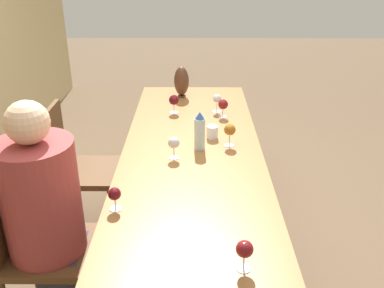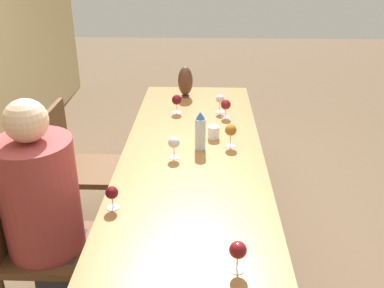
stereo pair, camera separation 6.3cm
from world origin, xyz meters
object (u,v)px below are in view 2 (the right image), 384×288
at_px(wine_glass_4, 226,105).
at_px(person_near, 45,212).
at_px(wine_glass_0, 231,131).
at_px(wine_glass_6, 220,100).
at_px(vase, 185,81).
at_px(wine_glass_2, 177,100).
at_px(chair_far, 78,164).
at_px(water_bottle, 200,131).
at_px(wine_glass_5, 112,193).
at_px(wine_glass_1, 238,251).
at_px(chair_near, 34,240).
at_px(water_tumbler, 214,132).
at_px(wine_glass_3, 174,143).

xyz_separation_m(wine_glass_4, person_near, (-1.16, 0.94, -0.16)).
xyz_separation_m(wine_glass_0, wine_glass_6, (0.59, 0.05, -0.01)).
bearing_deg(person_near, vase, -21.43).
relative_size(wine_glass_2, chair_far, 0.15).
distance_m(wine_glass_0, person_near, 1.18).
relative_size(water_bottle, wine_glass_2, 1.78).
bearing_deg(wine_glass_5, wine_glass_1, -125.96).
relative_size(vase, wine_glass_1, 1.92).
bearing_deg(wine_glass_1, wine_glass_4, -0.52).
relative_size(vase, chair_near, 0.28).
xyz_separation_m(water_tumbler, chair_far, (0.05, 0.94, -0.28)).
xyz_separation_m(water_bottle, wine_glass_2, (0.62, 0.18, -0.02)).
height_order(vase, chair_near, vase).
height_order(water_bottle, wine_glass_4, water_bottle).
distance_m(wine_glass_3, wine_glass_4, 0.74).
bearing_deg(wine_glass_1, wine_glass_3, 18.24).
bearing_deg(wine_glass_5, chair_near, 84.48).
bearing_deg(water_tumbler, wine_glass_1, -176.50).
height_order(water_bottle, wine_glass_5, water_bottle).
distance_m(wine_glass_4, wine_glass_5, 1.34).
bearing_deg(wine_glass_0, water_tumbler, 40.75).
height_order(wine_glass_1, wine_glass_2, wine_glass_2).
bearing_deg(wine_glass_5, wine_glass_4, -26.06).
bearing_deg(chair_far, wine_glass_3, -116.06).
xyz_separation_m(wine_glass_4, wine_glass_6, (0.10, 0.04, 0.01)).
relative_size(vase, wine_glass_2, 1.85).
relative_size(vase, wine_glass_0, 1.75).
bearing_deg(water_bottle, wine_glass_1, -171.47).
relative_size(water_bottle, wine_glass_1, 1.85).
height_order(water_bottle, wine_glass_3, water_bottle).
distance_m(chair_far, person_near, 0.86).
distance_m(wine_glass_4, person_near, 1.50).
bearing_deg(wine_glass_4, wine_glass_1, 179.48).
height_order(water_bottle, water_tumbler, water_bottle).
bearing_deg(vase, wine_glass_0, -160.79).
bearing_deg(wine_glass_1, person_near, 63.78).
bearing_deg(wine_glass_3, water_tumbler, -39.42).
bearing_deg(wine_glass_5, wine_glass_0, -40.11).
xyz_separation_m(vase, wine_glass_2, (-0.36, 0.05, -0.04)).
bearing_deg(wine_glass_5, wine_glass_2, -9.98).
distance_m(wine_glass_2, wine_glass_5, 1.30).
distance_m(wine_glass_5, chair_far, 1.04).
bearing_deg(chair_far, wine_glass_4, -72.86).
distance_m(vase, wine_glass_6, 0.44).
relative_size(wine_glass_3, wine_glass_6, 0.98).
xyz_separation_m(chair_far, person_near, (-0.84, -0.09, 0.17)).
height_order(wine_glass_0, chair_far, chair_far).
xyz_separation_m(wine_glass_1, wine_glass_3, (0.96, 0.31, 0.00)).
bearing_deg(wine_glass_1, vase, 8.26).
xyz_separation_m(water_tumbler, vase, (0.82, 0.22, 0.09)).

